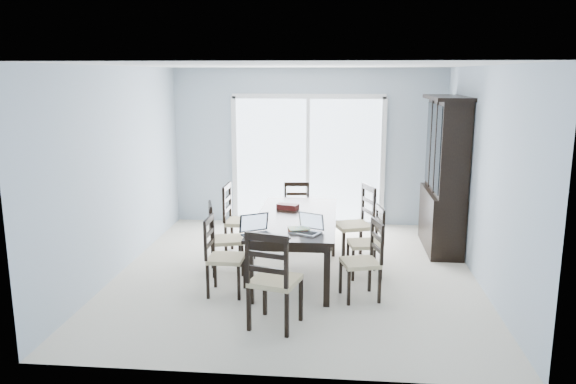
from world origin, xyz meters
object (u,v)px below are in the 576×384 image
object	(u,v)px
chair_left_far	(235,212)
chair_end_far	(297,206)
chair_right_mid	(372,234)
cell_phone	(285,238)
laptop_silver	(306,229)
chair_left_mid	(219,230)
chair_left_near	(218,247)
chair_right_near	(368,252)
hot_tub	(284,185)
laptop_dark	(259,231)
china_hutch	(444,176)
chair_right_far	(360,215)
chair_end_near	(271,270)
game_box	(288,207)
dining_table	(296,222)

from	to	relation	value
chair_left_far	chair_end_far	bearing A→B (deg)	133.78
chair_right_mid	cell_phone	world-z (taller)	chair_right_mid
chair_right_mid	laptop_silver	size ratio (longest dim) A/B	2.69
chair_left_mid	chair_right_mid	distance (m)	1.92
chair_left_near	chair_left_mid	xyz separation A→B (m)	(-0.14, 0.68, 0.00)
chair_left_mid	chair_right_near	xyz separation A→B (m)	(1.84, -0.65, -0.01)
chair_left_near	laptop_silver	bearing A→B (deg)	90.61
laptop_silver	hot_tub	world-z (taller)	laptop_silver
laptop_dark	chair_right_mid	bearing A→B (deg)	4.86
china_hutch	chair_end_far	distance (m)	2.20
chair_right_far	chair_end_near	world-z (taller)	chair_right_far
chair_left_mid	laptop_silver	distance (m)	1.35
chair_end_near	laptop_silver	world-z (taller)	chair_end_near
laptop_dark	game_box	world-z (taller)	laptop_dark
china_hutch	game_box	xyz separation A→B (m)	(-2.16, -0.87, -0.29)
chair_end_near	laptop_silver	size ratio (longest dim) A/B	3.11
chair_left_mid	cell_phone	distance (m)	1.31
chair_end_far	cell_phone	size ratio (longest dim) A/B	9.53
chair_left_far	game_box	bearing A→B (deg)	67.39
chair_left_far	hot_tub	size ratio (longest dim) A/B	0.57
cell_phone	chair_right_mid	bearing A→B (deg)	62.46
chair_left_near	cell_phone	size ratio (longest dim) A/B	9.76
chair_left_near	china_hutch	bearing A→B (deg)	125.76
laptop_silver	hot_tub	bearing A→B (deg)	125.22
chair_right_near	game_box	world-z (taller)	chair_right_near
chair_left_near	laptop_silver	size ratio (longest dim) A/B	2.75
chair_end_far	hot_tub	size ratio (longest dim) A/B	0.51
chair_end_near	chair_end_far	world-z (taller)	chair_end_near
chair_end_near	laptop_silver	bearing A→B (deg)	88.05
china_hutch	chair_right_far	distance (m)	1.42
chair_right_mid	chair_end_near	xyz separation A→B (m)	(-1.06, -1.65, 0.08)
chair_right_near	laptop_silver	world-z (taller)	chair_right_near
china_hutch	chair_right_mid	world-z (taller)	china_hutch
chair_right_mid	chair_right_far	bearing A→B (deg)	1.69
chair_left_mid	chair_left_near	bearing A→B (deg)	-4.43
chair_left_far	hot_tub	distance (m)	2.87
dining_table	chair_end_near	xyz separation A→B (m)	(-0.11, -1.63, -0.05)
chair_left_near	game_box	size ratio (longest dim) A/B	3.80
chair_end_near	chair_end_far	bearing A→B (deg)	105.42
china_hutch	laptop_silver	bearing A→B (deg)	-132.90
chair_left_near	chair_right_near	distance (m)	1.70
chair_right_far	hot_tub	size ratio (longest dim) A/B	0.59
dining_table	laptop_dark	size ratio (longest dim) A/B	5.32
chair_left_near	cell_phone	xyz separation A→B (m)	(0.80, -0.21, 0.20)
chair_end_far	chair_right_near	bearing A→B (deg)	108.88
china_hutch	game_box	size ratio (longest dim) A/B	7.97
chair_left_far	laptop_dark	distance (m)	1.74
chair_right_far	game_box	world-z (taller)	chair_right_far
chair_left_near	chair_end_far	distance (m)	2.31
chair_right_near	hot_tub	world-z (taller)	chair_right_near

